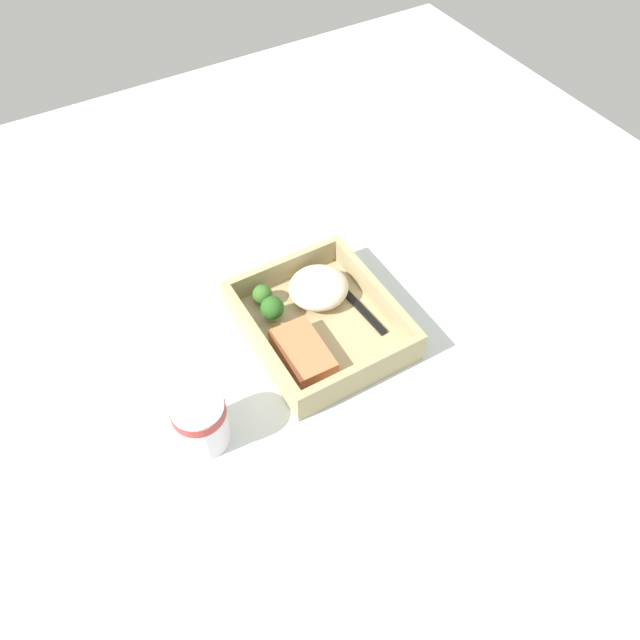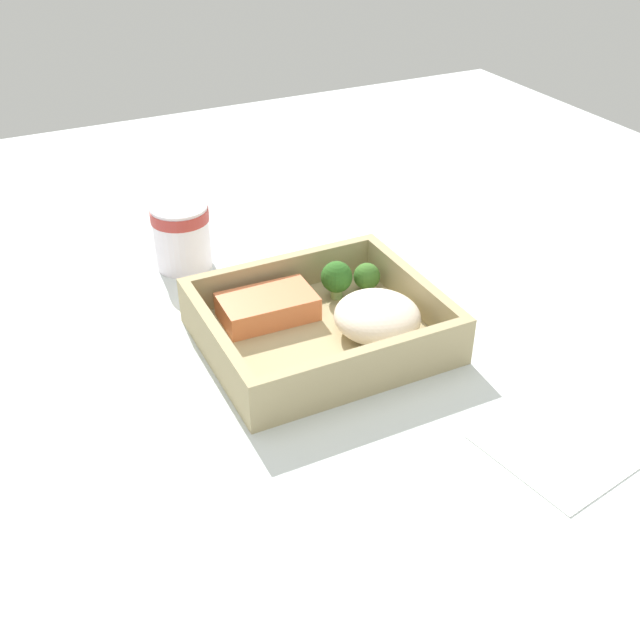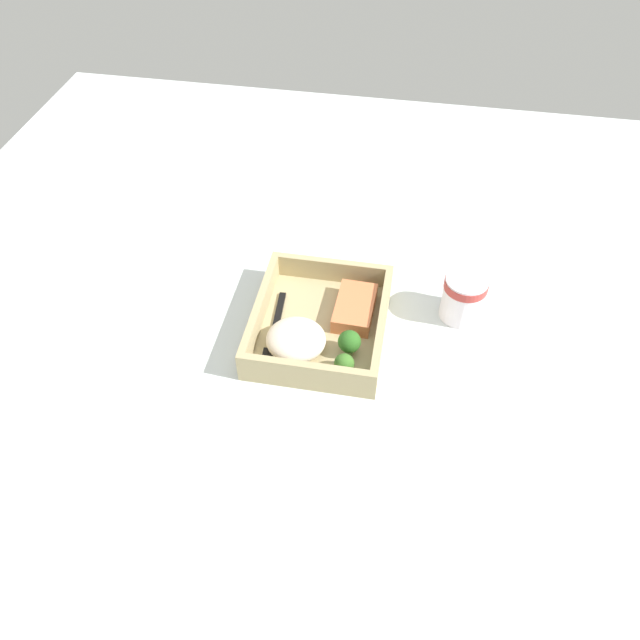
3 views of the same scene
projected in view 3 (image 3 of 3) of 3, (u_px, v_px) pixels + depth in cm
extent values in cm
cube|color=silver|center=(320.00, 335.00, 102.22)|extent=(160.00, 160.00, 2.00)
cube|color=tan|center=(320.00, 329.00, 101.05)|extent=(24.11, 20.86, 1.20)
cube|color=tan|center=(260.00, 310.00, 100.30)|extent=(24.11, 1.20, 4.15)
cube|color=tan|center=(381.00, 326.00, 97.92)|extent=(24.11, 1.20, 4.15)
cube|color=tan|center=(332.00, 270.00, 106.84)|extent=(1.20, 18.46, 4.15)
cube|color=tan|center=(306.00, 373.00, 91.38)|extent=(1.20, 18.46, 4.15)
cube|color=#DE7647|center=(355.00, 308.00, 101.60)|extent=(10.34, 6.39, 2.66)
ellipsoid|color=#EFDDC6|center=(296.00, 340.00, 95.90)|extent=(9.02, 9.30, 4.14)
cylinder|color=#88A65F|center=(344.00, 369.00, 93.86)|extent=(1.16, 1.16, 1.06)
sphere|color=#3D6F28|center=(344.00, 363.00, 92.86)|extent=(3.06, 3.06, 3.06)
cylinder|color=#84AC66|center=(349.00, 349.00, 96.15)|extent=(1.36, 1.36, 1.69)
sphere|color=#2C6220|center=(349.00, 342.00, 94.82)|extent=(3.57, 3.57, 3.57)
cube|color=black|center=(277.00, 320.00, 101.27)|extent=(12.45, 1.93, 0.44)
cube|color=black|center=(269.00, 357.00, 95.89)|extent=(3.54, 2.42, 0.44)
cylinder|color=white|center=(463.00, 297.00, 101.14)|extent=(6.84, 6.84, 8.09)
cylinder|color=#B23833|center=(466.00, 284.00, 99.01)|extent=(7.04, 7.04, 1.46)
cube|color=white|center=(155.00, 361.00, 96.98)|extent=(11.70, 13.10, 0.24)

